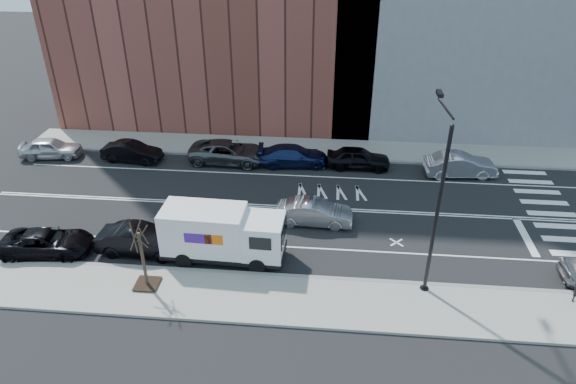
% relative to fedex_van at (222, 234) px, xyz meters
% --- Properties ---
extents(ground, '(120.00, 120.00, 0.00)m').
position_rel_fedex_van_xyz_m(ground, '(3.63, 5.60, -1.60)').
color(ground, black).
rests_on(ground, ground).
extents(sidewalk_near, '(44.00, 3.60, 0.15)m').
position_rel_fedex_van_xyz_m(sidewalk_near, '(3.63, -3.20, -1.52)').
color(sidewalk_near, gray).
rests_on(sidewalk_near, ground).
extents(sidewalk_far, '(44.00, 3.60, 0.15)m').
position_rel_fedex_van_xyz_m(sidewalk_far, '(3.63, 14.40, -1.52)').
color(sidewalk_far, gray).
rests_on(sidewalk_far, ground).
extents(curb_near, '(44.00, 0.25, 0.17)m').
position_rel_fedex_van_xyz_m(curb_near, '(3.63, -1.40, -1.51)').
color(curb_near, gray).
rests_on(curb_near, ground).
extents(curb_far, '(44.00, 0.25, 0.17)m').
position_rel_fedex_van_xyz_m(curb_far, '(3.63, 12.60, -1.51)').
color(curb_far, gray).
rests_on(curb_far, ground).
extents(crosswalk, '(3.00, 14.00, 0.01)m').
position_rel_fedex_van_xyz_m(crosswalk, '(19.63, 5.60, -1.59)').
color(crosswalk, white).
rests_on(crosswalk, ground).
extents(road_markings, '(40.00, 8.60, 0.01)m').
position_rel_fedex_van_xyz_m(road_markings, '(3.63, 5.60, -1.59)').
color(road_markings, white).
rests_on(road_markings, ground).
extents(streetlight, '(0.44, 4.02, 9.34)m').
position_rel_fedex_van_xyz_m(streetlight, '(10.63, -1.31, 3.48)').
color(streetlight, black).
rests_on(streetlight, ground).
extents(street_tree, '(1.20, 1.20, 3.75)m').
position_rel_fedex_van_xyz_m(street_tree, '(-3.37, -2.80, -0.14)').
color(street_tree, black).
rests_on(street_tree, ground).
extents(fedex_van, '(6.73, 2.55, 3.04)m').
position_rel_fedex_van_xyz_m(fedex_van, '(0.00, 0.00, 0.00)').
color(fedex_van, black).
rests_on(fedex_van, ground).
extents(far_parked_a, '(4.70, 2.40, 1.53)m').
position_rel_fedex_van_xyz_m(far_parked_a, '(-15.57, 11.23, -0.83)').
color(far_parked_a, '#B5B5BA').
rests_on(far_parked_a, ground).
extents(far_parked_b, '(4.56, 1.97, 1.46)m').
position_rel_fedex_van_xyz_m(far_parked_b, '(-9.19, 11.18, -0.86)').
color(far_parked_b, black).
rests_on(far_parked_b, ground).
extents(far_parked_c, '(5.87, 2.87, 1.60)m').
position_rel_fedex_van_xyz_m(far_parked_c, '(-1.97, 11.66, -0.79)').
color(far_parked_c, '#505358').
rests_on(far_parked_c, ground).
extents(far_parked_d, '(5.32, 2.54, 1.50)m').
position_rel_fedex_van_xyz_m(far_parked_d, '(2.91, 11.62, -0.85)').
color(far_parked_d, '#16214F').
rests_on(far_parked_d, ground).
extents(far_parked_e, '(4.62, 1.91, 1.57)m').
position_rel_fedex_van_xyz_m(far_parked_e, '(7.63, 11.59, -0.81)').
color(far_parked_e, black).
rests_on(far_parked_e, ground).
extents(far_parked_f, '(5.14, 2.20, 1.65)m').
position_rel_fedex_van_xyz_m(far_parked_f, '(14.79, 11.03, -0.77)').
color(far_parked_f, '#B5B5BA').
rests_on(far_parked_f, ground).
extents(driving_sedan, '(4.65, 1.73, 1.52)m').
position_rel_fedex_van_xyz_m(driving_sedan, '(4.79, 3.92, -0.84)').
color(driving_sedan, '#9C9CA0').
rests_on(driving_sedan, ground).
extents(near_parked_rear_a, '(5.00, 1.98, 1.62)m').
position_rel_fedex_van_xyz_m(near_parked_rear_a, '(-4.57, 0.03, -0.78)').
color(near_parked_rear_a, black).
rests_on(near_parked_rear_a, ground).
extents(near_parked_rear_b, '(5.16, 2.73, 1.38)m').
position_rel_fedex_van_xyz_m(near_parked_rear_b, '(-9.79, -0.45, -0.90)').
color(near_parked_rear_b, black).
rests_on(near_parked_rear_b, ground).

